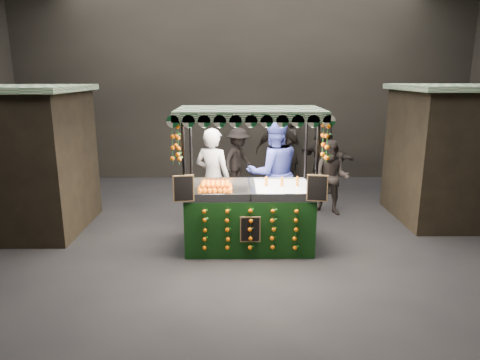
{
  "coord_description": "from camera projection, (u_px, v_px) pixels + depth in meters",
  "views": [
    {
      "loc": [
        -0.19,
        -6.64,
        2.8
      ],
      "look_at": [
        -0.12,
        0.53,
        1.03
      ],
      "focal_mm": 32.3,
      "sensor_mm": 36.0,
      "label": 1
    }
  ],
  "objects": [
    {
      "name": "ground",
      "position": [
        248.0,
        248.0,
        7.12
      ],
      "size": [
        12.0,
        12.0,
        0.0
      ],
      "primitive_type": "plane",
      "color": "black",
      "rests_on": "ground"
    },
    {
      "name": "market_hall",
      "position": [
        249.0,
        33.0,
        6.31
      ],
      "size": [
        12.1,
        10.1,
        5.05
      ],
      "color": "black",
      "rests_on": "ground"
    },
    {
      "name": "neighbour_stall_left",
      "position": [
        2.0,
        159.0,
        7.74
      ],
      "size": [
        3.0,
        2.2,
        2.6
      ],
      "color": "black",
      "rests_on": "ground"
    },
    {
      "name": "neighbour_stall_right",
      "position": [
        474.0,
        153.0,
        8.3
      ],
      "size": [
        3.0,
        2.2,
        2.6
      ],
      "color": "black",
      "rests_on": "ground"
    },
    {
      "name": "juice_stall",
      "position": [
        250.0,
        206.0,
        7.02
      ],
      "size": [
        2.35,
        1.38,
        2.28
      ],
      "color": "black",
      "rests_on": "ground"
    },
    {
      "name": "vendor_grey",
      "position": [
        213.0,
        179.0,
        7.87
      ],
      "size": [
        0.8,
        0.69,
        1.87
      ],
      "rotation": [
        0.0,
        0.0,
        2.72
      ],
      "color": "gray",
      "rests_on": "ground"
    },
    {
      "name": "vendor_blue",
      "position": [
        273.0,
        173.0,
        7.86
      ],
      "size": [
        1.15,
        0.99,
        2.06
      ],
      "rotation": [
        0.0,
        0.0,
        3.37
      ],
      "color": "navy",
      "rests_on": "ground"
    },
    {
      "name": "shopper_0",
      "position": [
        80.0,
        166.0,
        9.4
      ],
      "size": [
        0.7,
        0.55,
        1.7
      ],
      "rotation": [
        0.0,
        0.0,
        -0.25
      ],
      "color": "#2C2624",
      "rests_on": "ground"
    },
    {
      "name": "shopper_1",
      "position": [
        331.0,
        178.0,
        8.7
      ],
      "size": [
        0.91,
        0.84,
        1.52
      ],
      "rotation": [
        0.0,
        0.0,
        -0.44
      ],
      "color": "#2D2625",
      "rests_on": "ground"
    },
    {
      "name": "shopper_2",
      "position": [
        279.0,
        151.0,
        10.46
      ],
      "size": [
        1.19,
        0.62,
        1.95
      ],
      "rotation": [
        0.0,
        0.0,
        3.01
      ],
      "color": "black",
      "rests_on": "ground"
    },
    {
      "name": "shopper_3",
      "position": [
        238.0,
        161.0,
        10.31
      ],
      "size": [
        1.06,
        1.16,
        1.56
      ],
      "rotation": [
        0.0,
        0.0,
        0.94
      ],
      "color": "black",
      "rests_on": "ground"
    },
    {
      "name": "shopper_4",
      "position": [
        57.0,
        155.0,
        10.35
      ],
      "size": [
        1.02,
        0.86,
        1.78
      ],
      "rotation": [
        0.0,
        0.0,
        3.53
      ],
      "color": "#292421",
      "rests_on": "ground"
    },
    {
      "name": "shopper_5",
      "position": [
        323.0,
        158.0,
        10.35
      ],
      "size": [
        1.33,
        1.54,
        1.67
      ],
      "rotation": [
        0.0,
        0.0,
        2.21
      ],
      "color": "#2D2724",
      "rests_on": "ground"
    },
    {
      "name": "shopper_6",
      "position": [
        290.0,
        149.0,
        11.39
      ],
      "size": [
        0.63,
        0.75,
        1.75
      ],
      "rotation": [
        0.0,
        0.0,
        -1.19
      ],
      "color": "black",
      "rests_on": "ground"
    }
  ]
}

